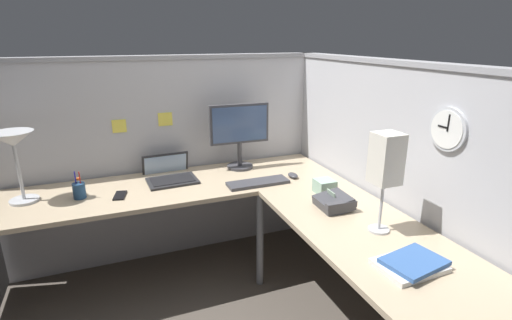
# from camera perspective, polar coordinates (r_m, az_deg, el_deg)

# --- Properties ---
(ground_plane) EXTENTS (6.80, 6.80, 0.00)m
(ground_plane) POSITION_cam_1_polar(r_m,az_deg,el_deg) (2.77, -1.37, -20.24)
(ground_plane) COLOR #4C443D
(cubicle_wall_back) EXTENTS (2.57, 0.12, 1.58)m
(cubicle_wall_back) POSITION_cam_1_polar(r_m,az_deg,el_deg) (3.08, -13.54, 0.07)
(cubicle_wall_back) COLOR #B2B2B7
(cubicle_wall_back) RESTS_ON ground
(cubicle_wall_right) EXTENTS (0.12, 2.37, 1.58)m
(cubicle_wall_right) POSITION_cam_1_polar(r_m,az_deg,el_deg) (2.57, 19.21, -4.02)
(cubicle_wall_right) COLOR #B2B2B7
(cubicle_wall_right) RESTS_ON ground
(desk) EXTENTS (2.35, 2.15, 0.73)m
(desk) POSITION_cam_1_polar(r_m,az_deg,el_deg) (2.35, -4.46, -9.48)
(desk) COLOR tan
(desk) RESTS_ON ground
(monitor) EXTENTS (0.46, 0.20, 0.50)m
(monitor) POSITION_cam_1_polar(r_m,az_deg,el_deg) (2.92, -2.46, 4.29)
(monitor) COLOR #38383D
(monitor) RESTS_ON desk
(laptop) EXTENTS (0.36, 0.40, 0.22)m
(laptop) POSITION_cam_1_polar(r_m,az_deg,el_deg) (2.86, -12.73, -2.10)
(laptop) COLOR #232326
(laptop) RESTS_ON desk
(keyboard) EXTENTS (0.43, 0.14, 0.02)m
(keyboard) POSITION_cam_1_polar(r_m,az_deg,el_deg) (2.67, 0.30, -3.38)
(keyboard) COLOR #38383D
(keyboard) RESTS_ON desk
(computer_mouse) EXTENTS (0.06, 0.10, 0.03)m
(computer_mouse) POSITION_cam_1_polar(r_m,az_deg,el_deg) (2.80, 5.50, -2.29)
(computer_mouse) COLOR #38383D
(computer_mouse) RESTS_ON desk
(desk_lamp_dome) EXTENTS (0.24, 0.24, 0.44)m
(desk_lamp_dome) POSITION_cam_1_polar(r_m,az_deg,el_deg) (2.70, -32.30, 1.89)
(desk_lamp_dome) COLOR #B7BABF
(desk_lamp_dome) RESTS_ON desk
(pen_cup) EXTENTS (0.08, 0.08, 0.18)m
(pen_cup) POSITION_cam_1_polar(r_m,az_deg,el_deg) (2.67, -24.74, -4.11)
(pen_cup) COLOR navy
(pen_cup) RESTS_ON desk
(cell_phone) EXTENTS (0.10, 0.16, 0.01)m
(cell_phone) POSITION_cam_1_polar(r_m,az_deg,el_deg) (2.63, -19.53, -4.98)
(cell_phone) COLOR black
(cell_phone) RESTS_ON desk
(office_phone) EXTENTS (0.20, 0.21, 0.11)m
(office_phone) POSITION_cam_1_polar(r_m,az_deg,el_deg) (2.34, 11.50, -6.21)
(office_phone) COLOR #38383D
(office_phone) RESTS_ON desk
(book_stack) EXTENTS (0.30, 0.24, 0.04)m
(book_stack) POSITION_cam_1_polar(r_m,az_deg,el_deg) (1.89, 22.03, -14.10)
(book_stack) COLOR silver
(book_stack) RESTS_ON desk
(desk_lamp_paper) EXTENTS (0.13, 0.13, 0.53)m
(desk_lamp_paper) POSITION_cam_1_polar(r_m,az_deg,el_deg) (2.02, 18.72, -0.23)
(desk_lamp_paper) COLOR #B7BABF
(desk_lamp_paper) RESTS_ON desk
(tissue_box) EXTENTS (0.12, 0.12, 0.09)m
(tissue_box) POSITION_cam_1_polar(r_m,az_deg,el_deg) (2.55, 10.13, -3.87)
(tissue_box) COLOR #8CAD99
(tissue_box) RESTS_ON desk
(wall_clock) EXTENTS (0.04, 0.22, 0.22)m
(wall_clock) POSITION_cam_1_polar(r_m,az_deg,el_deg) (2.12, 26.67, 4.09)
(wall_clock) COLOR #B7BABF
(pinned_note_leftmost) EXTENTS (0.10, 0.00, 0.10)m
(pinned_note_leftmost) POSITION_cam_1_polar(r_m,az_deg,el_deg) (2.95, -13.31, 5.91)
(pinned_note_leftmost) COLOR #EAD84C
(pinned_note_middle) EXTENTS (0.10, 0.00, 0.09)m
(pinned_note_middle) POSITION_cam_1_polar(r_m,az_deg,el_deg) (2.93, -19.63, 4.76)
(pinned_note_middle) COLOR #EAD84C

